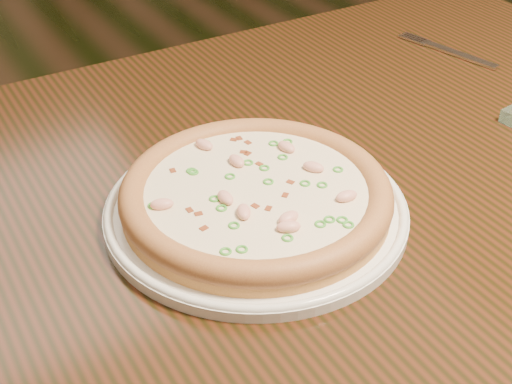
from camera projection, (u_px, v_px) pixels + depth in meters
hero_table at (317, 228)px, 0.91m from camera, size 1.20×0.80×0.75m
plate at (256, 208)px, 0.76m from camera, size 0.32×0.32×0.02m
pizza at (256, 194)px, 0.75m from camera, size 0.29×0.29×0.03m
fork at (451, 51)px, 1.11m from camera, size 0.06×0.17×0.00m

